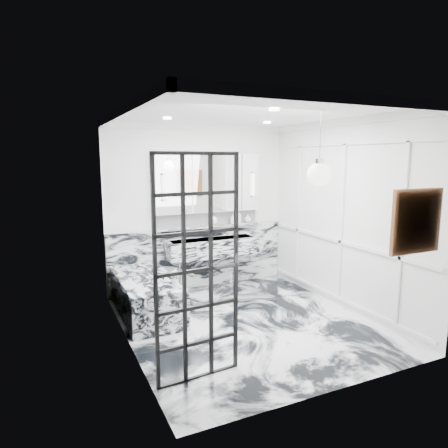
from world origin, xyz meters
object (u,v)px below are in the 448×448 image
crittall_door (198,270)px  bathtub (146,296)px  trough_sink (212,247)px  mirror_cabinet (208,183)px

crittall_door → bathtub: (-0.07, 1.91, -0.87)m
trough_sink → mirror_cabinet: (-0.00, 0.17, 1.09)m
crittall_door → mirror_cabinet: size_ratio=1.20×
crittall_door → trough_sink: 2.89m
trough_sink → bathtub: size_ratio=0.97×
trough_sink → crittall_door: bearing=-116.0°
crittall_door → bathtub: size_ratio=1.38×
crittall_door → bathtub: bearing=87.7°
trough_sink → bathtub: 1.55m
mirror_cabinet → trough_sink: bearing=-90.0°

